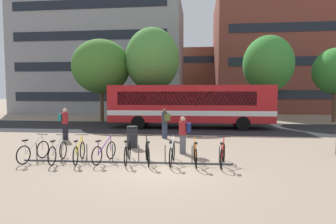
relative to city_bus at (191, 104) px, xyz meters
name	(u,v)px	position (x,y,z in m)	size (l,w,h in m)	color
ground	(160,169)	(-0.76, -11.38, -1.78)	(200.00, 200.00, 0.00)	gray
bus_lane_asphalt	(181,128)	(-0.76, 0.00, -1.77)	(80.00, 7.20, 0.01)	#232326
city_bus	(191,104)	(0.00, 0.00, 0.00)	(12.07, 2.81, 3.20)	red
bike_rack	(126,160)	(-2.18, -10.65, -1.68)	(8.02, 0.32, 0.70)	#47474C
parked_bicycle_white_0	(34,151)	(-5.80, -10.78, -1.39)	(0.52, 1.71, 0.99)	black
parked_bicycle_silver_1	(58,152)	(-4.79, -10.81, -1.39)	(0.52, 1.72, 0.99)	black
parked_bicycle_yellow_2	(79,152)	(-3.98, -10.71, -1.39)	(0.52, 1.70, 0.99)	black
parked_bicycle_purple_3	(104,152)	(-3.02, -10.61, -1.39)	(0.56, 1.70, 0.99)	black
parked_bicycle_black_4	(128,152)	(-2.13, -10.55, -1.39)	(0.52, 1.72, 0.99)	black
parked_bicycle_black_5	(147,153)	(-1.35, -10.61, -1.39)	(0.62, 1.68, 0.99)	black
parked_bicycle_white_6	(172,153)	(-0.42, -10.56, -1.39)	(0.52, 1.72, 0.99)	black
parked_bicycle_orange_7	(195,154)	(0.44, -10.63, -1.39)	(0.52, 1.72, 0.99)	black
parked_bicycle_red_8	(223,155)	(1.44, -10.61, -1.39)	(0.52, 1.71, 0.99)	black
commuter_navy_pack_0	(184,132)	(-0.08, -8.79, -0.84)	(0.52, 0.35, 1.62)	#565660
commuter_teal_pack_1	(64,122)	(-6.93, -6.05, -0.75)	(0.56, 0.39, 1.78)	black
commuter_olive_pack_2	(165,121)	(-1.36, -4.96, -0.77)	(0.59, 0.59, 1.74)	#2D3851
trash_bin	(132,137)	(-2.63, -7.75, -1.26)	(0.55, 0.55, 1.03)	#232328
street_tree_0	(336,71)	(12.75, 5.46, 2.80)	(3.87, 3.87, 6.65)	brown
street_tree_1	(101,67)	(-8.06, 3.15, 3.19)	(5.12, 5.12, 7.38)	brown
street_tree_2	(268,64)	(6.75, 4.88, 3.44)	(4.43, 4.43, 7.74)	brown
street_tree_3	(152,60)	(-3.49, 3.44, 3.80)	(4.74, 4.74, 8.36)	brown
building_left_wing	(104,60)	(-12.54, 16.68, 5.51)	(21.57, 11.03, 14.56)	gray
building_right_wing	(283,55)	(12.71, 21.03, 6.31)	(19.29, 13.97, 16.16)	brown
building_centre_block	(182,80)	(-2.38, 30.62, 3.29)	(16.50, 11.39, 10.14)	brown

